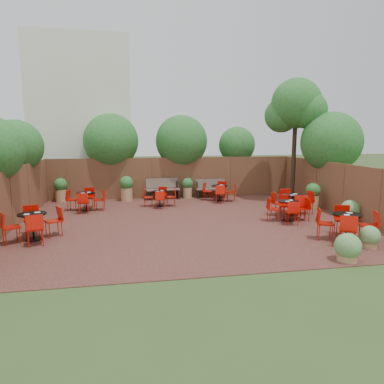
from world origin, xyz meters
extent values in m
plane|color=#354F23|center=(0.00, 0.00, 0.00)|extent=(80.00, 80.00, 0.00)
cube|color=#3C1C18|center=(0.00, 0.00, 0.01)|extent=(12.00, 10.00, 0.02)
cube|color=#52331E|center=(0.00, 5.00, 1.00)|extent=(12.00, 0.08, 2.00)
cube|color=#52331E|center=(-6.00, 0.00, 1.00)|extent=(0.08, 10.00, 2.00)
cube|color=#52331E|center=(6.00, 0.00, 1.00)|extent=(0.08, 10.00, 2.00)
cube|color=silver|center=(-4.50, 8.00, 4.00)|extent=(5.00, 4.00, 8.00)
sphere|color=#216320|center=(-6.60, 3.00, 2.64)|extent=(2.14, 2.14, 2.14)
sphere|color=#216320|center=(-3.00, 5.70, 2.80)|extent=(2.68, 2.68, 2.68)
sphere|color=#216320|center=(0.50, 5.60, 2.79)|extent=(2.62, 2.62, 2.62)
sphere|color=#216320|center=(3.50, 5.80, 2.57)|extent=(1.91, 1.91, 1.91)
sphere|color=#216320|center=(6.60, 2.00, 2.79)|extent=(2.63, 2.63, 2.63)
cylinder|color=black|center=(5.40, 3.08, 2.38)|extent=(0.24, 0.24, 4.73)
sphere|color=#216320|center=(5.40, 3.08, 4.51)|extent=(2.26, 2.26, 2.26)
sphere|color=#216320|center=(4.90, 3.48, 3.99)|extent=(1.58, 1.58, 1.58)
sphere|color=#216320|center=(5.80, 2.68, 4.18)|extent=(1.65, 1.65, 1.65)
cube|color=brown|center=(-0.59, 4.55, 0.48)|extent=(1.66, 0.66, 0.05)
cube|color=brown|center=(-0.59, 4.77, 0.77)|extent=(1.62, 0.30, 0.49)
cube|color=black|center=(-1.32, 4.55, 0.24)|extent=(0.12, 0.49, 0.43)
cube|color=black|center=(0.15, 4.55, 0.24)|extent=(0.12, 0.49, 0.43)
cube|color=brown|center=(1.81, 4.55, 0.44)|extent=(1.49, 0.54, 0.05)
cube|color=brown|center=(1.81, 4.75, 0.70)|extent=(1.47, 0.21, 0.44)
cube|color=black|center=(1.15, 4.55, 0.22)|extent=(0.09, 0.44, 0.39)
cube|color=black|center=(2.48, 4.55, 0.22)|extent=(0.09, 0.44, 0.39)
cylinder|color=black|center=(3.46, -0.59, 0.03)|extent=(0.43, 0.43, 0.03)
cylinder|color=black|center=(3.46, -0.59, 0.38)|extent=(0.05, 0.05, 0.69)
cylinder|color=black|center=(3.46, -0.59, 0.74)|extent=(0.75, 0.75, 0.03)
cube|color=white|center=(3.57, -0.51, 0.76)|extent=(0.14, 0.11, 0.01)
cube|color=white|center=(3.36, -0.70, 0.76)|extent=(0.14, 0.11, 0.01)
cylinder|color=black|center=(4.05, 0.30, 0.04)|extent=(0.47, 0.47, 0.03)
cylinder|color=black|center=(4.05, 0.30, 0.41)|extent=(0.05, 0.05, 0.74)
cylinder|color=black|center=(4.05, 0.30, 0.80)|extent=(0.81, 0.81, 0.03)
cube|color=white|center=(4.18, 0.38, 0.82)|extent=(0.15, 0.11, 0.02)
cube|color=white|center=(3.95, 0.17, 0.82)|extent=(0.15, 0.11, 0.02)
cylinder|color=black|center=(-0.88, 2.84, 0.03)|extent=(0.40, 0.40, 0.03)
cylinder|color=black|center=(-0.88, 2.84, 0.35)|extent=(0.05, 0.05, 0.63)
cylinder|color=black|center=(-0.88, 2.84, 0.68)|extent=(0.69, 0.69, 0.03)
cube|color=white|center=(-0.77, 2.91, 0.70)|extent=(0.14, 0.11, 0.01)
cube|color=white|center=(-0.97, 2.73, 0.70)|extent=(0.14, 0.11, 0.01)
cylinder|color=black|center=(4.06, -3.12, 0.04)|extent=(0.47, 0.47, 0.03)
cylinder|color=black|center=(4.06, -3.12, 0.42)|extent=(0.05, 0.05, 0.75)
cylinder|color=black|center=(4.06, -3.12, 0.80)|extent=(0.82, 0.82, 0.03)
cube|color=white|center=(4.19, -3.03, 0.83)|extent=(0.18, 0.16, 0.02)
cube|color=white|center=(3.95, -3.25, 0.83)|extent=(0.18, 0.16, 0.02)
cylinder|color=black|center=(-3.94, 2.53, 0.03)|extent=(0.44, 0.44, 0.03)
cylinder|color=black|center=(-3.94, 2.53, 0.39)|extent=(0.05, 0.05, 0.70)
cylinder|color=black|center=(-3.94, 2.53, 0.75)|extent=(0.76, 0.76, 0.03)
cube|color=white|center=(-3.82, 2.61, 0.77)|extent=(0.15, 0.12, 0.01)
cube|color=white|center=(-4.04, 2.41, 0.77)|extent=(0.15, 0.12, 0.01)
cylinder|color=black|center=(-5.00, -1.40, 0.04)|extent=(0.47, 0.47, 0.03)
cylinder|color=black|center=(-5.00, -1.40, 0.42)|extent=(0.05, 0.05, 0.75)
cylinder|color=black|center=(-5.00, -1.40, 0.80)|extent=(0.82, 0.82, 0.03)
cube|color=white|center=(-4.87, -1.31, 0.83)|extent=(0.18, 0.15, 0.02)
cube|color=white|center=(-5.11, -1.53, 0.83)|extent=(0.18, 0.15, 0.02)
cylinder|color=black|center=(1.99, 3.59, 0.03)|extent=(0.44, 0.44, 0.03)
cylinder|color=black|center=(1.99, 3.59, 0.39)|extent=(0.05, 0.05, 0.69)
cylinder|color=black|center=(1.99, 3.59, 0.74)|extent=(0.75, 0.75, 0.03)
cube|color=white|center=(2.11, 3.67, 0.77)|extent=(0.16, 0.14, 0.01)
cube|color=white|center=(1.89, 3.47, 0.77)|extent=(0.16, 0.14, 0.01)
cylinder|color=#A57F52|center=(-2.31, 4.42, 0.33)|extent=(0.53, 0.53, 0.61)
sphere|color=#216320|center=(-2.31, 4.42, 0.87)|extent=(0.64, 0.64, 0.64)
cylinder|color=#A57F52|center=(0.65, 4.70, 0.28)|extent=(0.45, 0.45, 0.52)
sphere|color=#216320|center=(0.65, 4.70, 0.74)|extent=(0.54, 0.54, 0.54)
cylinder|color=#A57F52|center=(-5.30, 4.69, 0.31)|extent=(0.51, 0.51, 0.58)
sphere|color=#216320|center=(-5.30, 4.69, 0.83)|extent=(0.61, 0.61, 0.61)
cylinder|color=#A57F52|center=(5.40, 1.19, 0.30)|extent=(0.50, 0.50, 0.57)
sphere|color=#216320|center=(5.40, 1.19, 0.81)|extent=(0.60, 0.60, 0.60)
cylinder|color=#A57F52|center=(4.32, -3.80, 0.11)|extent=(0.41, 0.41, 0.19)
sphere|color=#558645|center=(4.32, -3.80, 0.35)|extent=(0.56, 0.56, 0.56)
cylinder|color=#A57F52|center=(3.06, -4.65, 0.13)|extent=(0.47, 0.47, 0.21)
sphere|color=#558645|center=(3.06, -4.65, 0.40)|extent=(0.64, 0.64, 0.64)
cylinder|color=#A57F52|center=(5.70, -0.91, 0.13)|extent=(0.50, 0.50, 0.23)
sphere|color=#558645|center=(5.70, -0.91, 0.42)|extent=(0.69, 0.69, 0.69)
camera|label=1|loc=(-2.16, -12.00, 3.08)|focal=32.46mm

